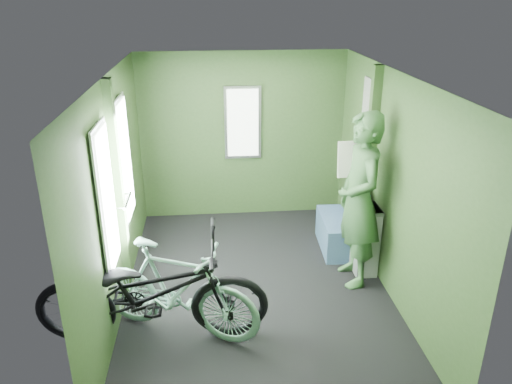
% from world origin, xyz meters
% --- Properties ---
extents(room, '(4.00, 4.02, 2.31)m').
position_xyz_m(room, '(-0.04, 0.04, 1.44)').
color(room, black).
rests_on(room, ground).
extents(bicycle_black, '(2.12, 0.96, 1.20)m').
position_xyz_m(bicycle_black, '(-1.02, -0.79, 0.00)').
color(bicycle_black, black).
rests_on(bicycle_black, ground).
extents(bicycle_mint, '(1.70, 1.13, 1.01)m').
position_xyz_m(bicycle_mint, '(-0.82, -0.69, 0.00)').
color(bicycle_mint, '#82B9A9').
rests_on(bicycle_mint, ground).
extents(passenger, '(0.50, 0.72, 1.92)m').
position_xyz_m(passenger, '(1.10, 0.09, 0.96)').
color(passenger, '#365E33').
rests_on(passenger, ground).
extents(waste_box, '(0.24, 0.33, 0.81)m').
position_xyz_m(waste_box, '(1.26, 0.25, 0.40)').
color(waste_box, gray).
rests_on(waste_box, ground).
extents(bench_seat, '(0.50, 0.85, 0.87)m').
position_xyz_m(bench_seat, '(1.14, 0.82, 0.26)').
color(bench_seat, navy).
rests_on(bench_seat, ground).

